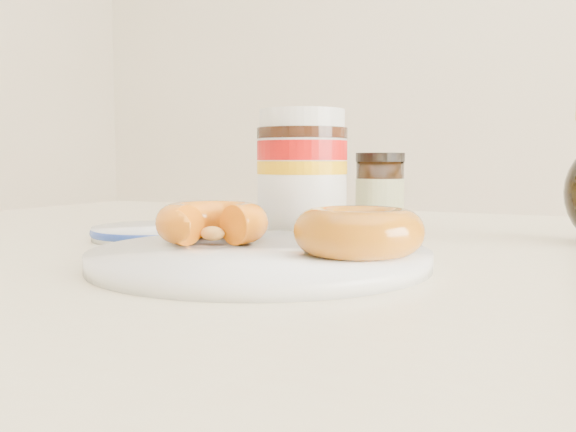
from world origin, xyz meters
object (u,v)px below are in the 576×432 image
at_px(dark_jar, 380,193).
at_px(blue_rim_saucer, 157,232).
at_px(donut_bitten, 212,222).
at_px(donut_whole, 359,231).
at_px(dining_table, 384,338).
at_px(nutella_jar, 302,169).
at_px(plate, 260,257).

relative_size(dark_jar, blue_rim_saucer, 0.67).
height_order(donut_bitten, donut_whole, same).
height_order(dining_table, donut_bitten, donut_bitten).
xyz_separation_m(donut_whole, dark_jar, (-0.07, 0.27, 0.01)).
distance_m(dining_table, nutella_jar, 0.20).
bearing_deg(dining_table, plate, -114.87).
bearing_deg(dark_jar, donut_whole, -75.24).
relative_size(donut_bitten, blue_rim_saucer, 0.70).
bearing_deg(donut_bitten, dining_table, 62.31).
height_order(plate, donut_whole, donut_whole).
bearing_deg(donut_bitten, dark_jar, 95.11).
bearing_deg(donut_bitten, plate, -0.62).
distance_m(donut_bitten, donut_whole, 0.14).
height_order(dining_table, donut_whole, donut_whole).
bearing_deg(dining_table, blue_rim_saucer, -172.99).
bearing_deg(dining_table, dark_jar, 109.75).
relative_size(dining_table, donut_bitten, 14.71).
bearing_deg(donut_bitten, donut_whole, 13.13).
distance_m(plate, donut_bitten, 0.06).
height_order(donut_bitten, nutella_jar, nutella_jar).
relative_size(donut_bitten, nutella_jar, 0.70).
distance_m(dining_table, donut_whole, 0.17).
bearing_deg(dark_jar, blue_rim_saucer, -136.22).
distance_m(donut_bitten, dark_jar, 0.27).
height_order(dining_table, dark_jar, dark_jar).
bearing_deg(dark_jar, donut_bitten, -104.01).
xyz_separation_m(plate, donut_whole, (0.08, 0.01, 0.02)).
distance_m(donut_whole, dark_jar, 0.28).
bearing_deg(donut_whole, nutella_jar, 125.68).
distance_m(dining_table, dark_jar, 0.20).
distance_m(plate, dark_jar, 0.28).
height_order(nutella_jar, blue_rim_saucer, nutella_jar).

